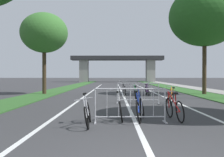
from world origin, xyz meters
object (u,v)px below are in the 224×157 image
object	(u,v)px
crowd_barrier_nearest	(130,106)
bicycle_orange_7	(171,97)
bicycle_silver_0	(87,113)
bicycle_white_1	(120,108)
bicycle_green_2	(136,95)
crowd_barrier_third	(134,88)
bicycle_black_5	(124,90)
tree_right_oak_near	(205,16)
tree_left_pine_far	(44,33)
bicycle_blue_6	(140,109)
bicycle_purple_4	(147,91)
crowd_barrier_second	(138,93)
bicycle_red_3	(174,108)

from	to	relation	value
crowd_barrier_nearest	bicycle_orange_7	xyz separation A→B (m)	(2.31, 5.03, -0.16)
crowd_barrier_nearest	bicycle_silver_0	xyz separation A→B (m)	(-1.25, -0.45, -0.17)
bicycle_white_1	bicycle_green_2	world-z (taller)	bicycle_white_1
crowd_barrier_third	bicycle_green_2	distance (m)	5.10
bicycle_black_5	crowd_barrier_third	bearing A→B (deg)	-134.17
tree_right_oak_near	crowd_barrier_nearest	xyz separation A→B (m)	(-6.26, -11.60, -5.32)
crowd_barrier_third	bicycle_white_1	xyz separation A→B (m)	(-1.22, -10.45, -0.14)
crowd_barrier_third	bicycle_orange_7	xyz separation A→B (m)	(1.38, -5.94, -0.16)
tree_left_pine_far	crowd_barrier_nearest	xyz separation A→B (m)	(5.78, -11.73, -4.12)
crowd_barrier_nearest	bicycle_green_2	distance (m)	5.92
tree_right_oak_near	bicycle_blue_6	bearing A→B (deg)	-117.85
bicycle_blue_6	crowd_barrier_third	bearing A→B (deg)	98.31
bicycle_white_1	bicycle_purple_4	xyz separation A→B (m)	(2.13, 10.10, -0.02)
crowd_barrier_second	bicycle_blue_6	size ratio (longest dim) A/B	1.28
bicycle_blue_6	crowd_barrier_second	bearing A→B (deg)	97.17
bicycle_green_2	bicycle_orange_7	xyz separation A→B (m)	(1.63, -0.85, -0.02)
crowd_barrier_second	bicycle_white_1	size ratio (longest dim) A/B	1.33
tree_right_oak_near	bicycle_purple_4	world-z (taller)	tree_right_oak_near
bicycle_silver_0	bicycle_green_2	bearing A→B (deg)	-109.65
crowd_barrier_third	bicycle_purple_4	xyz separation A→B (m)	(0.91, -0.35, -0.16)
tree_left_pine_far	tree_right_oak_near	distance (m)	12.10
crowd_barrier_third	bicycle_orange_7	distance (m)	6.10
bicycle_red_3	bicycle_black_5	distance (m)	10.03
crowd_barrier_third	bicycle_red_3	world-z (taller)	crowd_barrier_third
bicycle_silver_0	bicycle_red_3	xyz separation A→B (m)	(2.69, 0.91, 0.03)
bicycle_white_1	bicycle_orange_7	xyz separation A→B (m)	(2.59, 4.52, -0.02)
bicycle_silver_0	bicycle_orange_7	size ratio (longest dim) A/B	1.02
tree_right_oak_near	bicycle_orange_7	xyz separation A→B (m)	(-3.95, -6.58, -5.49)
bicycle_black_5	bicycle_silver_0	bearing A→B (deg)	90.32
tree_right_oak_near	bicycle_orange_7	world-z (taller)	tree_right_oak_near
bicycle_red_3	bicycle_black_5	xyz separation A→B (m)	(-1.20, 9.95, 0.01)
bicycle_green_2	crowd_barrier_third	bearing A→B (deg)	87.07
bicycle_orange_7	bicycle_red_3	bearing A→B (deg)	-96.60
crowd_barrier_nearest	bicycle_purple_4	world-z (taller)	crowd_barrier_nearest
bicycle_orange_7	crowd_barrier_second	bearing A→B (deg)	168.23
bicycle_silver_0	bicycle_white_1	distance (m)	1.36
tree_left_pine_far	bicycle_silver_0	size ratio (longest dim) A/B	3.62
bicycle_silver_0	bicycle_blue_6	world-z (taller)	bicycle_blue_6
bicycle_purple_4	bicycle_green_2	bearing A→B (deg)	75.45
bicycle_white_1	bicycle_red_3	xyz separation A→B (m)	(1.72, -0.04, 0.00)
tree_right_oak_near	bicycle_green_2	xyz separation A→B (m)	(-5.58, -5.73, -5.46)
bicycle_silver_0	bicycle_purple_4	xyz separation A→B (m)	(3.10, 11.05, 0.01)
tree_right_oak_near	bicycle_purple_4	size ratio (longest dim) A/B	4.71
bicycle_purple_4	tree_left_pine_far	bearing A→B (deg)	-9.05
tree_left_pine_far	crowd_barrier_nearest	bearing A→B (deg)	-63.78
bicycle_purple_4	crowd_barrier_nearest	bearing A→B (deg)	79.42
tree_left_pine_far	bicycle_white_1	world-z (taller)	tree_left_pine_far
bicycle_green_2	bicycle_red_3	world-z (taller)	bicycle_green_2
crowd_barrier_nearest	bicycle_black_5	bearing A→B (deg)	88.73
crowd_barrier_second	bicycle_purple_4	size ratio (longest dim) A/B	1.28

